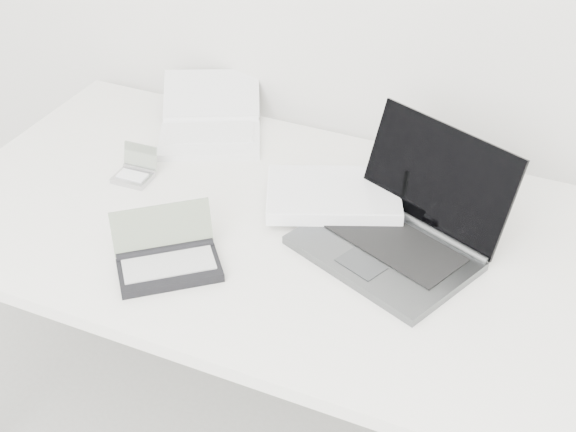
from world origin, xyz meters
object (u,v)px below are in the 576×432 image
at_px(netbook_open_white, 210,126).
at_px(palmtop_charcoal, 167,259).
at_px(laptop_large, 371,215).
at_px(desk, 309,250).

relative_size(netbook_open_white, palmtop_charcoal, 1.58).
bearing_deg(netbook_open_white, laptop_large, -49.20).
height_order(netbook_open_white, palmtop_charcoal, palmtop_charcoal).
height_order(desk, laptop_large, laptop_large).
bearing_deg(laptop_large, palmtop_charcoal, -116.64).
bearing_deg(desk, netbook_open_white, 144.07).
distance_m(laptop_large, netbook_open_white, 0.53).
bearing_deg(laptop_large, netbook_open_white, 179.02).
height_order(desk, netbook_open_white, netbook_open_white).
bearing_deg(desk, palmtop_charcoal, -134.22).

